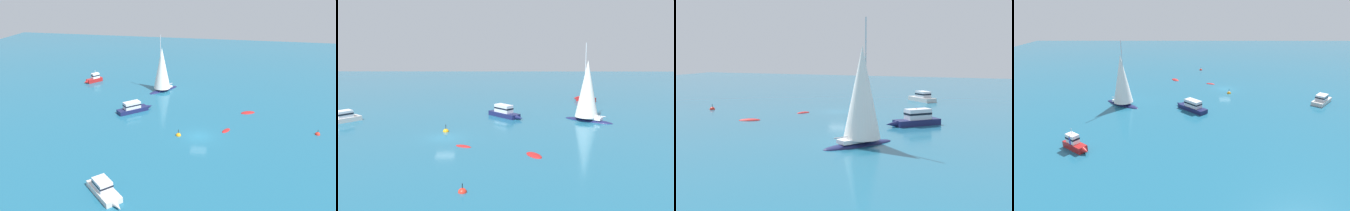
{
  "view_description": "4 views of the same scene",
  "coord_description": "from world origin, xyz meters",
  "views": [
    {
      "loc": [
        -49.57,
        -4.94,
        24.62
      ],
      "look_at": [
        5.2,
        6.01,
        2.81
      ],
      "focal_mm": 37.27,
      "sensor_mm": 36.0,
      "label": 1
    },
    {
      "loc": [
        8.47,
        -53.5,
        14.53
      ],
      "look_at": [
        8.12,
        15.57,
        1.42
      ],
      "focal_mm": 44.38,
      "sensor_mm": 36.0,
      "label": 2
    },
    {
      "loc": [
        62.11,
        23.7,
        9.31
      ],
      "look_at": [
        1.72,
        1.64,
        1.17
      ],
      "focal_mm": 49.12,
      "sensor_mm": 36.0,
      "label": 3
    },
    {
      "loc": [
        9.58,
        60.09,
        18.32
      ],
      "look_at": [
        9.72,
        15.88,
        1.91
      ],
      "focal_mm": 29.79,
      "sensor_mm": 36.0,
      "label": 4
    }
  ],
  "objects": [
    {
      "name": "ground_plane",
      "position": [
        0.0,
        0.0,
        0.0
      ],
      "size": [
        167.43,
        167.43,
        0.0
      ],
      "primitive_type": "plane",
      "color": "#1E607F"
    },
    {
      "name": "sailboat",
      "position": [
        20.84,
        10.42,
        4.61
      ],
      "size": [
        7.61,
        6.09,
        12.51
      ],
      "rotation": [
        0.0,
        0.0,
        2.53
      ],
      "color": "#191E4C",
      "rests_on": "ground"
    },
    {
      "name": "powerboat",
      "position": [
        7.92,
        13.13,
        0.82
      ],
      "size": [
        5.86,
        6.03,
        2.07
      ],
      "rotation": [
        0.0,
        0.0,
        5.48
      ],
      "color": "#191E4C",
      "rests_on": "ground"
    },
    {
      "name": "tender",
      "position": [
        11.46,
        -7.74,
        0.0
      ],
      "size": [
        2.42,
        3.03,
        0.44
      ],
      "rotation": [
        0.0,
        0.0,
        2.05
      ],
      "color": "#B21E1E",
      "rests_on": "ground"
    },
    {
      "name": "powerboat_1",
      "position": [
        -17.33,
        9.16,
        0.69
      ],
      "size": [
        5.74,
        5.97,
        1.77
      ],
      "rotation": [
        0.0,
        0.0,
        3.96
      ],
      "color": "silver",
      "rests_on": "ground"
    },
    {
      "name": "cabin_cruiser",
      "position": [
        23.83,
        27.44,
        0.8
      ],
      "size": [
        4.35,
        3.6,
        2.88
      ],
      "rotation": [
        0.0,
        0.0,
        2.51
      ],
      "color": "#B21E1E",
      "rests_on": "ground"
    },
    {
      "name": "dinghy",
      "position": [
        2.95,
        -4.15,
        0.0
      ],
      "size": [
        2.34,
        1.76,
        0.33
      ],
      "rotation": [
        0.0,
        0.0,
        5.82
      ],
      "color": "#B21E1E",
      "rests_on": "ground"
    },
    {
      "name": "channel_buoy",
      "position": [
        -0.3,
        3.23,
        0.0
      ],
      "size": [
        0.84,
        0.84,
        1.45
      ],
      "color": "orange",
      "rests_on": "ground"
    },
    {
      "name": "mooring_buoy",
      "position": [
        4.39,
        -18.58,
        0.0
      ],
      "size": [
        0.8,
        0.8,
        1.23
      ],
      "color": "red",
      "rests_on": "ground"
    }
  ]
}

